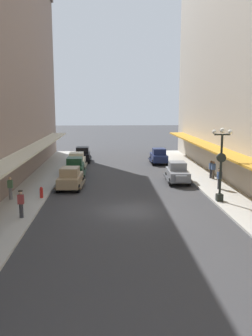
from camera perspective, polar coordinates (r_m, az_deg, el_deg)
name	(u,v)px	position (r m, az deg, el deg)	size (l,w,h in m)	color
ground_plane	(131,211)	(23.58, 0.76, -6.86)	(200.00, 200.00, 0.00)	#38383A
sidewalk_left	(15,211)	(24.27, -17.33, -6.65)	(3.00, 60.00, 0.15)	#B7B5AD
sidewalk_right	(243,208)	(25.16, 18.16, -6.10)	(3.00, 60.00, 0.15)	#B7B5AD
parked_car_0	(77,160)	(38.89, -7.88, 1.20)	(2.16, 4.27, 1.84)	beige
parked_car_1	(178,172)	(32.16, 8.23, -0.66)	(2.30, 4.32, 1.84)	slate
parked_car_2	(83,154)	(43.73, -6.95, 2.19)	(2.21, 4.28, 1.84)	black
parked_car_3	(75,167)	(34.77, -8.23, 0.15)	(2.18, 4.27, 1.84)	#193D23
parked_car_4	(159,156)	(42.34, 5.24, 1.97)	(2.18, 4.28, 1.84)	#19234C
parked_car_5	(70,178)	(29.76, -8.87, -1.54)	(2.31, 4.32, 1.84)	#997F5B
lamp_post_with_clock	(221,161)	(25.67, 14.95, 1.03)	(1.42, 0.44, 5.16)	black
fire_hydrant	(41,192)	(26.84, -13.37, -3.80)	(0.24, 0.24, 0.82)	#B21E19
pedestrian_0	(220,178)	(29.82, 14.71, -1.59)	(0.36, 0.28, 1.67)	#2D2D33
pedestrian_1	(213,170)	(33.61, 13.78, -0.30)	(0.36, 0.24, 1.64)	#4C4238
pedestrian_2	(211,169)	(33.97, 13.43, -0.18)	(0.36, 0.24, 1.64)	#2D2D33
pedestrian_3	(10,188)	(26.90, -17.98, -3.05)	(0.36, 0.24, 1.64)	slate
pedestrian_4	(219,179)	(29.70, 14.67, -1.68)	(0.36, 0.24, 1.64)	#2D2D33
pedestrian_5	(21,204)	(22.41, -16.44, -5.49)	(0.36, 0.28, 1.67)	#2D2D33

